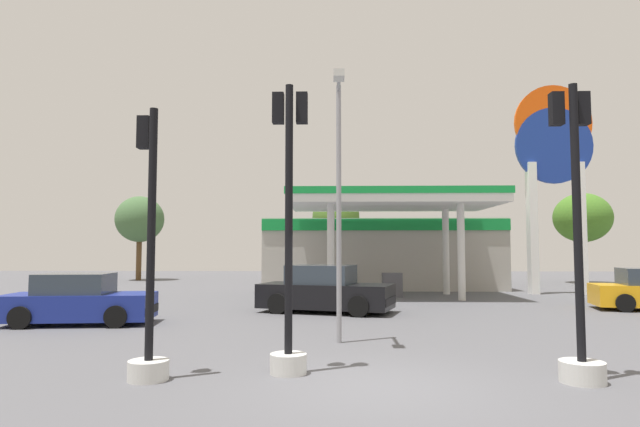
{
  "coord_description": "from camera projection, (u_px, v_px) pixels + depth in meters",
  "views": [
    {
      "loc": [
        -0.73,
        -8.67,
        2.18
      ],
      "look_at": [
        -1.29,
        11.1,
        3.53
      ],
      "focal_mm": 29.77,
      "sensor_mm": 36.0,
      "label": 1
    }
  ],
  "objects": [
    {
      "name": "ground_plane",
      "position": [
        381.0,
        386.0,
        8.48
      ],
      "size": [
        90.0,
        90.0,
        0.0
      ],
      "primitive_type": "plane",
      "color": "#56565B",
      "rests_on": "ground"
    },
    {
      "name": "gas_station",
      "position": [
        381.0,
        250.0,
        30.5
      ],
      "size": [
        12.99,
        13.03,
        4.81
      ],
      "color": "#ADA89E",
      "rests_on": "ground"
    },
    {
      "name": "station_pole_sign",
      "position": [
        554.0,
        163.0,
        26.41
      ],
      "size": [
        3.82,
        0.56,
        10.43
      ],
      "color": "white",
      "rests_on": "ground"
    },
    {
      "name": "car_1",
      "position": [
        325.0,
        291.0,
        18.49
      ],
      "size": [
        4.92,
        3.13,
        1.64
      ],
      "color": "black",
      "rests_on": "ground"
    },
    {
      "name": "car_2",
      "position": [
        79.0,
        301.0,
        15.51
      ],
      "size": [
        4.31,
        2.25,
        1.48
      ],
      "color": "black",
      "rests_on": "ground"
    },
    {
      "name": "traffic_signal_0",
      "position": [
        578.0,
        277.0,
        8.84
      ],
      "size": [
        0.72,
        0.72,
        5.0
      ],
      "color": "silver",
      "rests_on": "ground"
    },
    {
      "name": "traffic_signal_1",
      "position": [
        149.0,
        296.0,
        8.97
      ],
      "size": [
        0.68,
        0.7,
        4.62
      ],
      "color": "silver",
      "rests_on": "ground"
    },
    {
      "name": "traffic_signal_2",
      "position": [
        289.0,
        261.0,
        9.49
      ],
      "size": [
        0.65,
        0.68,
        5.18
      ],
      "color": "silver",
      "rests_on": "ground"
    },
    {
      "name": "tree_0",
      "position": [
        140.0,
        220.0,
        38.05
      ],
      "size": [
        3.41,
        3.41,
        6.0
      ],
      "color": "brown",
      "rests_on": "ground"
    },
    {
      "name": "tree_1",
      "position": [
        336.0,
        217.0,
        36.96
      ],
      "size": [
        3.28,
        3.28,
        6.14
      ],
      "color": "brown",
      "rests_on": "ground"
    },
    {
      "name": "tree_2",
      "position": [
        583.0,
        218.0,
        34.56
      ],
      "size": [
        3.63,
        3.63,
        5.86
      ],
      "color": "brown",
      "rests_on": "ground"
    },
    {
      "name": "corner_streetlamp",
      "position": [
        339.0,
        182.0,
        12.45
      ],
      "size": [
        0.24,
        1.48,
        6.15
      ],
      "color": "gray",
      "rests_on": "ground"
    }
  ]
}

